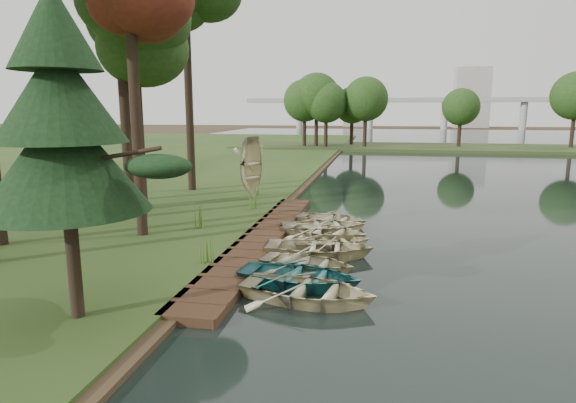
% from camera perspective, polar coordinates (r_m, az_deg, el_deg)
% --- Properties ---
extents(ground, '(300.00, 300.00, 0.00)m').
position_cam_1_polar(ground, '(19.24, 1.61, -5.07)').
color(ground, '#3D2F1D').
extents(boardwalk, '(1.60, 16.00, 0.30)m').
position_cam_1_polar(boardwalk, '(19.51, -3.04, -4.40)').
color(boardwalk, '#392416').
rests_on(boardwalk, ground).
extents(peninsula, '(50.00, 14.00, 0.45)m').
position_cam_1_polar(peninsula, '(68.65, 15.06, 6.20)').
color(peninsula, '#30411C').
rests_on(peninsula, ground).
extents(far_trees, '(45.60, 5.60, 8.80)m').
position_cam_1_polar(far_trees, '(68.31, 12.47, 11.51)').
color(far_trees, black).
rests_on(far_trees, peninsula).
extents(bridge, '(95.90, 4.00, 8.60)m').
position_cam_1_polar(bridge, '(138.61, 14.93, 11.17)').
color(bridge, '#A5A5A0').
rests_on(bridge, ground).
extents(building_a, '(10.00, 8.00, 18.00)m').
position_cam_1_polar(building_a, '(160.62, 20.89, 11.42)').
color(building_a, '#A5A5A0').
rests_on(building_a, ground).
extents(building_b, '(8.00, 8.00, 12.00)m').
position_cam_1_polar(building_b, '(163.47, 8.12, 10.93)').
color(building_b, '#A5A5A0').
rests_on(building_b, ground).
extents(rowboat_0, '(4.25, 3.37, 0.79)m').
position_cam_1_polar(rowboat_0, '(13.45, 2.38, -10.16)').
color(rowboat_0, beige).
rests_on(rowboat_0, water).
extents(rowboat_1, '(4.09, 3.19, 0.78)m').
position_cam_1_polar(rowboat_1, '(14.55, 1.39, -8.55)').
color(rowboat_1, teal).
rests_on(rowboat_1, water).
extents(rowboat_2, '(3.55, 2.85, 0.66)m').
position_cam_1_polar(rowboat_2, '(15.93, 2.29, -7.05)').
color(rowboat_2, beige).
rests_on(rowboat_2, water).
extents(rowboat_3, '(4.04, 2.98, 0.81)m').
position_cam_1_polar(rowboat_3, '(17.41, 3.75, -5.25)').
color(rowboat_3, beige).
rests_on(rowboat_3, water).
extents(rowboat_4, '(3.54, 3.02, 0.62)m').
position_cam_1_polar(rowboat_4, '(18.58, 5.28, -4.54)').
color(rowboat_4, beige).
rests_on(rowboat_4, water).
extents(rowboat_5, '(4.25, 3.53, 0.76)m').
position_cam_1_polar(rowboat_5, '(19.83, 4.29, -3.33)').
color(rowboat_5, beige).
rests_on(rowboat_5, water).
extents(rowboat_6, '(4.26, 3.54, 0.76)m').
position_cam_1_polar(rowboat_6, '(20.74, 4.31, -2.70)').
color(rowboat_6, beige).
rests_on(rowboat_6, water).
extents(rowboat_7, '(3.82, 3.13, 0.69)m').
position_cam_1_polar(rowboat_7, '(22.26, 5.16, -1.87)').
color(rowboat_7, beige).
rests_on(rowboat_7, water).
extents(stored_rowboat, '(4.23, 3.71, 0.73)m').
position_cam_1_polar(stored_rowboat, '(27.27, -4.25, 1.06)').
color(stored_rowboat, beige).
rests_on(stored_rowboat, bank).
extents(tree_2, '(3.51, 3.51, 10.52)m').
position_cam_1_polar(tree_2, '(20.16, -18.29, 21.38)').
color(tree_2, black).
rests_on(tree_2, bank).
extents(tree_4, '(4.77, 4.77, 10.75)m').
position_cam_1_polar(tree_4, '(26.03, -17.77, 18.46)').
color(tree_4, black).
rests_on(tree_4, bank).
extents(pine_tree, '(3.80, 3.80, 7.72)m').
position_cam_1_polar(pine_tree, '(12.16, -25.25, 8.40)').
color(pine_tree, black).
rests_on(pine_tree, bank).
extents(reeds_0, '(0.60, 0.60, 0.91)m').
position_cam_1_polar(reeds_0, '(16.07, -9.85, -5.65)').
color(reeds_0, '#3F661E').
rests_on(reeds_0, bank).
extents(reeds_1, '(0.60, 0.60, 1.08)m').
position_cam_1_polar(reeds_1, '(20.86, -10.37, -1.62)').
color(reeds_1, '#3F661E').
rests_on(reeds_1, bank).
extents(reeds_2, '(0.60, 0.60, 1.07)m').
position_cam_1_polar(reeds_2, '(24.40, -3.99, 0.31)').
color(reeds_2, '#3F661E').
rests_on(reeds_2, bank).
extents(reeds_3, '(0.60, 0.60, 1.01)m').
position_cam_1_polar(reeds_3, '(28.61, -4.07, 1.80)').
color(reeds_3, '#3F661E').
rests_on(reeds_3, bank).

